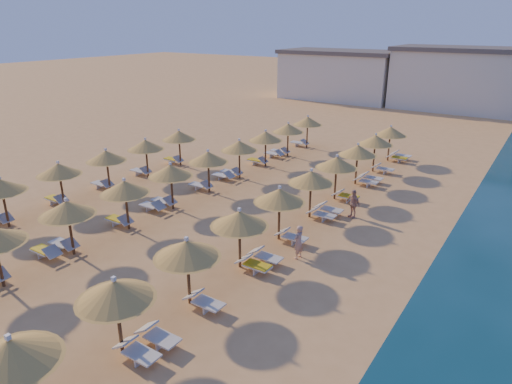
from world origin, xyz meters
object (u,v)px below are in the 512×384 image
Objects in this scene: parasol_row_east at (280,196)px; parasol_row_west at (171,171)px; beachgoer_c at (353,203)px; beachgoer_a at (298,242)px.

parasol_row_east is 1.00× the size of parasol_row_west.
parasol_row_east reaches higher than beachgoer_c.
beachgoer_c is (0.24, 5.69, 0.00)m from beachgoer_a.
beachgoer_c reaches higher than beachgoer_a.
parasol_row_east is at bearing -89.59° from beachgoer_c.
parasol_row_east is at bearing -120.28° from beachgoer_a.
beachgoer_c is (1.94, 4.51, -1.43)m from parasol_row_east.
beachgoer_a is (1.70, -1.18, -1.43)m from parasol_row_east.
beachgoer_a is at bearing -68.71° from beachgoer_c.
beachgoer_c is at bearing 26.82° from parasol_row_west.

